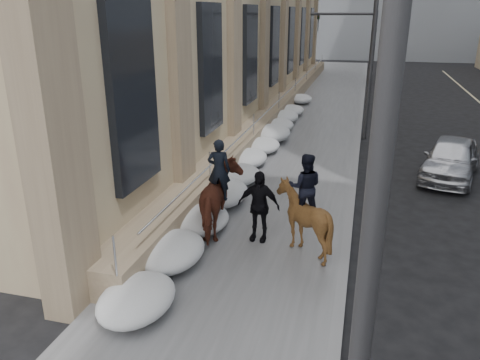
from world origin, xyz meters
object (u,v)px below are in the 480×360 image
at_px(car_silver, 451,158).
at_px(mounted_horse_right, 303,213).
at_px(mounted_horse_left, 221,197).
at_px(pedestrian, 259,206).

bearing_deg(car_silver, mounted_horse_right, -106.97).
xyz_separation_m(mounted_horse_left, mounted_horse_right, (2.32, -0.47, 0.01)).
height_order(mounted_horse_right, pedestrian, mounted_horse_right).
distance_m(mounted_horse_left, pedestrian, 1.11).
bearing_deg(car_silver, pedestrian, -114.49).
relative_size(mounted_horse_left, car_silver, 0.59).
xyz_separation_m(mounted_horse_right, pedestrian, (-1.23, 0.29, -0.07)).
distance_m(mounted_horse_left, mounted_horse_right, 2.37).
distance_m(mounted_horse_right, car_silver, 8.68).
relative_size(pedestrian, car_silver, 0.44).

